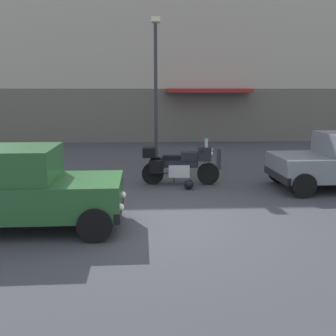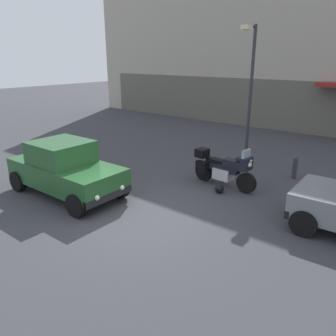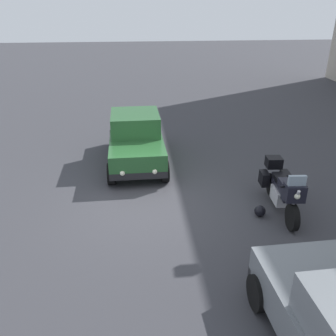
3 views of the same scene
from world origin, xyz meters
name	(u,v)px [view 1 (image 1 of 3)]	position (x,y,z in m)	size (l,w,h in m)	color
ground_plane	(160,224)	(0.00, 0.00, 0.00)	(80.00, 80.00, 0.00)	#38383D
building_facade_rear	(151,26)	(0.00, 14.26, 6.10)	(31.40, 3.40, 12.31)	#A89E8E
motorcycle	(179,164)	(0.67, 3.44, 0.62)	(2.26, 0.79, 1.36)	black
helmet	(189,184)	(0.90, 2.84, 0.14)	(0.28, 0.28, 0.28)	black
car_hatchback_near	(22,189)	(-2.70, -0.15, 0.81)	(3.90, 1.84, 1.64)	#235128
streetlamp_curbside	(156,80)	(0.06, 6.17, 3.08)	(0.28, 0.94, 5.10)	#2D2D33
bollard_curbside	(219,157)	(2.23, 5.61, 0.42)	(0.16, 0.16, 0.78)	#333338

